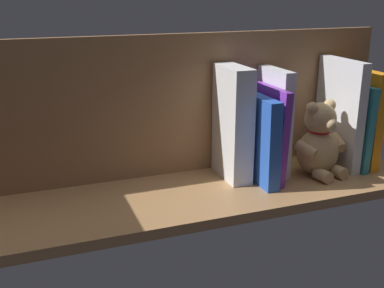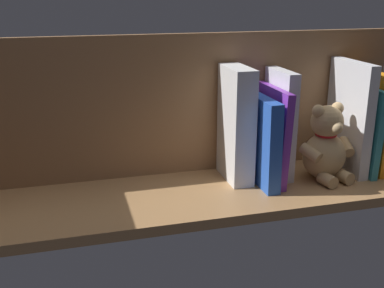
{
  "view_description": "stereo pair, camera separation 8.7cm",
  "coord_description": "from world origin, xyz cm",
  "views": [
    {
      "loc": [
        33.41,
        89.91,
        42.26
      ],
      "look_at": [
        0.0,
        0.0,
        10.7
      ],
      "focal_mm": 44.59,
      "sensor_mm": 36.0,
      "label": 1
    },
    {
      "loc": [
        25.13,
        92.57,
        42.26
      ],
      "look_at": [
        0.0,
        0.0,
        10.7
      ],
      "focal_mm": 44.59,
      "sensor_mm": 36.0,
      "label": 2
    }
  ],
  "objects": [
    {
      "name": "ground_plane",
      "position": [
        0.0,
        0.0,
        -1.1
      ],
      "size": [
        106.79,
        28.51,
        2.2
      ],
      "primitive_type": "cube",
      "color": "#A87A4C"
    },
    {
      "name": "book_2",
      "position": [
        -39.26,
        -2.78,
        13.16
      ],
      "size": [
        2.5,
        16.15,
        26.32
      ],
      "primitive_type": "cube",
      "color": "silver",
      "rests_on": "ground_plane"
    },
    {
      "name": "book_0",
      "position": [
        -44.87,
        -2.75,
        11.82
      ],
      "size": [
        2.53,
        16.2,
        23.64
      ],
      "primitive_type": "cube",
      "color": "orange",
      "rests_on": "ground_plane"
    },
    {
      "name": "dictionary_thick_white",
      "position": [
        -11.48,
        -4.39,
        12.97
      ],
      "size": [
        4.82,
        12.73,
        25.94
      ],
      "primitive_type": "cube",
      "color": "silver",
      "rests_on": "ground_plane"
    },
    {
      "name": "book_3",
      "position": [
        -22.18,
        -4.45,
        12.38
      ],
      "size": [
        2.7,
        12.82,
        24.75
      ],
      "primitive_type": "cube",
      "color": "silver",
      "rests_on": "ground_plane"
    },
    {
      "name": "teddy_bear",
      "position": [
        -31.44,
        0.95,
        7.8
      ],
      "size": [
        14.16,
        12.55,
        17.71
      ],
      "rotation": [
        0.0,
        0.0,
        0.18
      ],
      "color": "tan",
      "rests_on": "ground_plane"
    },
    {
      "name": "book_1",
      "position": [
        -42.06,
        -2.44,
        10.28
      ],
      "size": [
        2.32,
        16.82,
        20.61
      ],
      "primitive_type": "cube",
      "rotation": [
        0.0,
        -0.04,
        0.0
      ],
      "color": "teal",
      "rests_on": "ground_plane"
    },
    {
      "name": "book_4",
      "position": [
        -19.19,
        -2.39,
        10.68
      ],
      "size": [
        2.61,
        16.94,
        21.42
      ],
      "primitive_type": "cube",
      "rotation": [
        0.0,
        -0.04,
        0.0
      ],
      "color": "purple",
      "rests_on": "ground_plane"
    },
    {
      "name": "book_5",
      "position": [
        -16.09,
        -1.76,
        9.89
      ],
      "size": [
        3.21,
        18.18,
        19.82
      ],
      "primitive_type": "cube",
      "rotation": [
        0.0,
        0.02,
        0.0
      ],
      "color": "blue",
      "rests_on": "ground_plane"
    },
    {
      "name": "shelf_back_panel",
      "position": [
        0.0,
        -12.0,
        16.31
      ],
      "size": [
        106.79,
        1.5,
        32.62
      ],
      "primitive_type": "cube",
      "color": "#916743",
      "rests_on": "ground_plane"
    }
  ]
}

